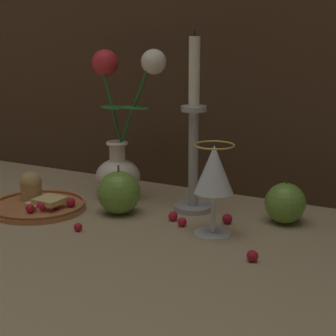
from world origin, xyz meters
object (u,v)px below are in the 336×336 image
vase (120,145)px  candlestick (193,144)px  wine_glass (214,173)px  apple_near_glass (285,203)px  apple_beside_vase (119,193)px  plate_with_pastries (38,202)px

vase → candlestick: candlestick is taller
wine_glass → candlestick: (-0.08, 0.10, 0.02)m
apple_near_glass → wine_glass: bearing=-129.8°
wine_glass → apple_beside_vase: bearing=175.2°
plate_with_pastries → apple_near_glass: size_ratio=2.12×
plate_with_pastries → candlestick: (0.27, 0.13, 0.12)m
vase → wine_glass: vase is taller
candlestick → apple_beside_vase: 0.17m
wine_glass → candlestick: size_ratio=0.46×
wine_glass → candlestick: candlestick is taller
apple_beside_vase → wine_glass: bearing=-4.8°
wine_glass → apple_near_glass: 0.16m
vase → apple_near_glass: 0.35m
vase → candlestick: 0.17m
candlestick → apple_beside_vase: candlestick is taller
wine_glass → apple_near_glass: (0.09, 0.11, -0.07)m
vase → apple_beside_vase: bearing=-59.3°
plate_with_pastries → wine_glass: bearing=5.8°
wine_glass → apple_beside_vase: 0.21m
apple_beside_vase → apple_near_glass: 0.31m
wine_glass → apple_beside_vase: wine_glass is taller
apple_near_glass → apple_beside_vase: bearing=-162.2°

